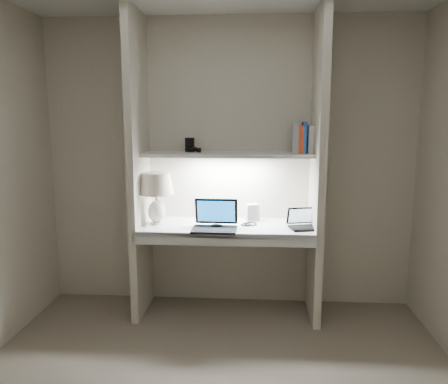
# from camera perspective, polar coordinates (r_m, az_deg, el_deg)

# --- Properties ---
(back_wall) EXTENTS (3.20, 0.01, 2.50)m
(back_wall) POSITION_cam_1_polar(r_m,az_deg,el_deg) (3.83, 0.65, 3.66)
(back_wall) COLOR beige
(back_wall) RESTS_ON floor
(alcove_panel_left) EXTENTS (0.06, 0.55, 2.50)m
(alcove_panel_left) POSITION_cam_1_polar(r_m,az_deg,el_deg) (3.68, -11.06, 3.22)
(alcove_panel_left) COLOR beige
(alcove_panel_left) RESTS_ON floor
(alcove_panel_right) EXTENTS (0.06, 0.55, 2.50)m
(alcove_panel_right) POSITION_cam_1_polar(r_m,az_deg,el_deg) (3.59, 12.12, 3.03)
(alcove_panel_right) COLOR beige
(alcove_panel_right) RESTS_ON floor
(desk) EXTENTS (1.40, 0.55, 0.04)m
(desk) POSITION_cam_1_polar(r_m,az_deg,el_deg) (3.65, 0.38, -4.64)
(desk) COLOR white
(desk) RESTS_ON alcove_panel_left
(desk_apron) EXTENTS (1.46, 0.03, 0.10)m
(desk_apron) POSITION_cam_1_polar(r_m,az_deg,el_deg) (3.41, 0.10, -6.21)
(desk_apron) COLOR silver
(desk_apron) RESTS_ON desk
(shelf) EXTENTS (1.40, 0.36, 0.03)m
(shelf) POSITION_cam_1_polar(r_m,az_deg,el_deg) (3.64, 0.48, 4.92)
(shelf) COLOR silver
(shelf) RESTS_ON back_wall
(strip_light) EXTENTS (0.60, 0.04, 0.02)m
(strip_light) POSITION_cam_1_polar(r_m,az_deg,el_deg) (3.64, 0.48, 4.58)
(strip_light) COLOR white
(strip_light) RESTS_ON shelf
(table_lamp) EXTENTS (0.30, 0.30, 0.44)m
(table_lamp) POSITION_cam_1_polar(r_m,az_deg,el_deg) (3.66, -8.84, 0.31)
(table_lamp) COLOR white
(table_lamp) RESTS_ON desk
(laptop_main) EXTENTS (0.36, 0.31, 0.24)m
(laptop_main) POSITION_cam_1_polar(r_m,az_deg,el_deg) (3.50, -1.18, -4.00)
(laptop_main) COLOR black
(laptop_main) RESTS_ON desk
(laptop_netbook) EXTENTS (0.29, 0.27, 0.16)m
(laptop_netbook) POSITION_cam_1_polar(r_m,az_deg,el_deg) (3.60, 10.43, -4.04)
(laptop_netbook) COLOR black
(laptop_netbook) RESTS_ON desk
(speaker) EXTENTS (0.12, 0.11, 0.15)m
(speaker) POSITION_cam_1_polar(r_m,az_deg,el_deg) (3.78, 3.71, -2.70)
(speaker) COLOR silver
(speaker) RESTS_ON desk
(mouse) EXTENTS (0.11, 0.07, 0.04)m
(mouse) POSITION_cam_1_polar(r_m,az_deg,el_deg) (3.53, -0.97, -4.50)
(mouse) COLOR black
(mouse) RESTS_ON desk
(cable_coil) EXTENTS (0.12, 0.12, 0.01)m
(cable_coil) POSITION_cam_1_polar(r_m,az_deg,el_deg) (3.66, 3.45, -4.17)
(cable_coil) COLOR black
(cable_coil) RESTS_ON desk
(sticky_note) EXTENTS (0.07, 0.07, 0.00)m
(sticky_note) POSITION_cam_1_polar(r_m,az_deg,el_deg) (3.75, -5.12, -3.93)
(sticky_note) COLOR yellow
(sticky_note) RESTS_ON desk
(book_row) EXTENTS (0.24, 0.17, 0.26)m
(book_row) POSITION_cam_1_polar(r_m,az_deg,el_deg) (3.67, 10.73, 6.91)
(book_row) COLOR silver
(book_row) RESTS_ON shelf
(shelf_box) EXTENTS (0.07, 0.06, 0.12)m
(shelf_box) POSITION_cam_1_polar(r_m,az_deg,el_deg) (3.73, -4.49, 6.16)
(shelf_box) COLOR black
(shelf_box) RESTS_ON shelf
(shelf_gadget) EXTENTS (0.14, 0.12, 0.05)m
(shelf_gadget) POSITION_cam_1_polar(r_m,az_deg,el_deg) (3.68, -4.27, 5.59)
(shelf_gadget) COLOR black
(shelf_gadget) RESTS_ON shelf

